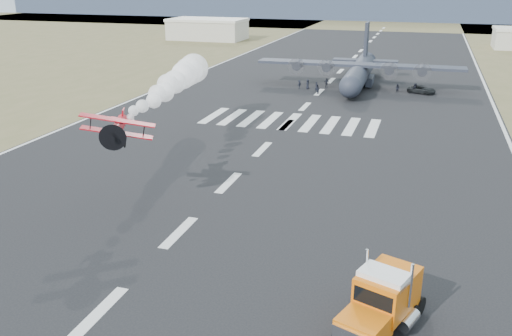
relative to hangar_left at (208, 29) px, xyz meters
The scene contains 18 objects.
ground 154.08m from the hangar_left, 70.27° to the right, with size 500.00×500.00×0.00m, color black.
scrub_far 99.70m from the hangar_left, 58.54° to the left, with size 500.00×80.00×0.00m, color brown.
runway_markings 99.70m from the hangar_left, 58.54° to the right, with size 60.00×260.00×0.01m, color silver, non-canonical shape.
ridge_seg_d 126.25m from the hangar_left, 65.67° to the left, with size 150.00×50.00×13.00m, color #8697AA.
hangar_left is the anchor object (origin of this frame).
semi_truck 157.34m from the hangar_left, 63.86° to the right, with size 5.31×8.99×3.98m.
aerobatic_biplane 136.58m from the hangar_left, 71.00° to the right, with size 6.59×6.08×3.08m.
smoke_trail 111.68m from the hangar_left, 69.21° to the right, with size 7.83×30.03×4.15m.
transport_aircraft 86.85m from the hangar_left, 48.06° to the right, with size 38.54×31.77×11.15m.
support_vehicle 97.88m from the hangar_left, 44.45° to the right, with size 2.32×5.04×1.40m, color black.
crew_a 89.37m from the hangar_left, 54.84° to the right, with size 0.69×0.56×1.88m, color black.
crew_b 90.95m from the hangar_left, 55.20° to the right, with size 0.85×0.52×1.75m, color black.
crew_c 85.43m from the hangar_left, 56.05° to the right, with size 1.00×0.47×1.55m, color black.
crew_d 86.61m from the hangar_left, 52.67° to the right, with size 1.09×0.56×1.87m, color black.
crew_e 86.27m from the hangar_left, 55.15° to the right, with size 0.88×0.54×1.81m, color black.
crew_f 97.33m from the hangar_left, 45.08° to the right, with size 1.75×0.56×1.88m, color black.
crew_g 92.48m from the hangar_left, 50.59° to the right, with size 0.62×0.51×1.69m, color black.
crew_h 95.49m from the hangar_left, 46.55° to the right, with size 0.78×0.48×1.61m, color black.
Camera 1 is at (18.47, -25.01, 20.39)m, focal length 38.00 mm.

